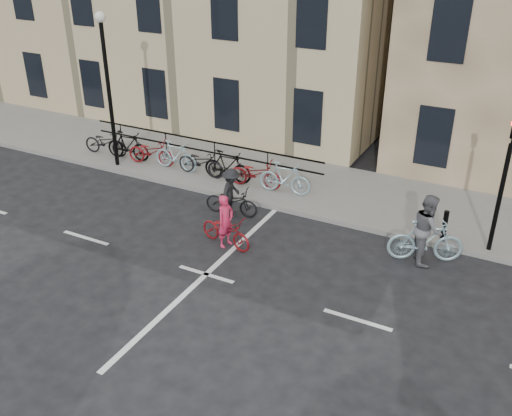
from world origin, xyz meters
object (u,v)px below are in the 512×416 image
at_px(lamp_post, 107,72).
at_px(cyclist_grey, 426,235).
at_px(cyclist_dark, 231,197).
at_px(cyclist_pink, 226,228).
at_px(traffic_light, 506,170).

relative_size(lamp_post, cyclist_grey, 2.61).
height_order(cyclist_grey, cyclist_dark, cyclist_grey).
xyz_separation_m(cyclist_pink, cyclist_grey, (5.00, 1.72, 0.25)).
height_order(cyclist_pink, cyclist_grey, cyclist_grey).
distance_m(lamp_post, cyclist_grey, 11.60).
bearing_deg(traffic_light, cyclist_grey, -143.06).
xyz_separation_m(traffic_light, cyclist_grey, (-1.48, -1.11, -1.69)).
bearing_deg(lamp_post, traffic_light, -0.27).
xyz_separation_m(traffic_light, cyclist_dark, (-7.26, -1.17, -1.87)).
relative_size(lamp_post, cyclist_dark, 3.06).
bearing_deg(traffic_light, cyclist_pink, -156.40).
height_order(traffic_light, cyclist_pink, traffic_light).
relative_size(lamp_post, cyclist_pink, 2.99).
height_order(lamp_post, cyclist_pink, lamp_post).
relative_size(traffic_light, cyclist_dark, 2.26).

